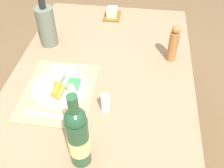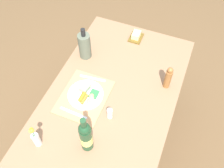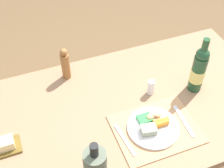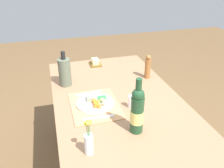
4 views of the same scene
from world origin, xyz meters
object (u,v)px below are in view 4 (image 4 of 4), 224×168
object	(u,v)px
salt_shaker	(131,102)
butter_dish	(95,62)
wine_bottle	(138,111)
pepper_mill	(148,67)
dinner_plate	(96,102)
knife	(98,118)
cooler_bottle	(65,72)
dining_table	(117,109)
flower_vase	(89,141)
fork	(89,93)

from	to	relation	value
salt_shaker	butter_dish	size ratio (longest dim) A/B	0.67
salt_shaker	wine_bottle	bearing A→B (deg)	-11.51
salt_shaker	pepper_mill	xyz separation A→B (m)	(-0.38, 0.28, 0.05)
dinner_plate	knife	distance (m)	0.16
dinner_plate	knife	bearing A→B (deg)	-6.45
cooler_bottle	pepper_mill	size ratio (longest dim) A/B	1.38
dinner_plate	cooler_bottle	world-z (taller)	cooler_bottle
cooler_bottle	butter_dish	world-z (taller)	cooler_bottle
dining_table	butter_dish	world-z (taller)	butter_dish
knife	butter_dish	distance (m)	0.85
dinner_plate	wine_bottle	bearing A→B (deg)	26.94
cooler_bottle	flower_vase	xyz separation A→B (m)	(0.77, 0.04, -0.03)
wine_bottle	cooler_bottle	bearing A→B (deg)	-153.75
dinner_plate	fork	bearing A→B (deg)	-173.03
cooler_bottle	wine_bottle	size ratio (longest dim) A/B	0.83
knife	pepper_mill	bearing A→B (deg)	134.16
knife	butter_dish	size ratio (longest dim) A/B	1.54
knife	cooler_bottle	world-z (taller)	cooler_bottle
butter_dish	dining_table	bearing A→B (deg)	2.20
dining_table	cooler_bottle	world-z (taller)	cooler_bottle
dining_table	butter_dish	xyz separation A→B (m)	(-0.64, -0.02, 0.11)
dining_table	wine_bottle	bearing A→B (deg)	0.50
fork	knife	xyz separation A→B (m)	(0.31, 0.00, 0.00)
knife	dining_table	bearing A→B (deg)	139.89
salt_shaker	flower_vase	world-z (taller)	flower_vase
knife	pepper_mill	size ratio (longest dim) A/B	1.01
salt_shaker	wine_bottle	distance (m)	0.26
cooler_bottle	dinner_plate	bearing A→B (deg)	25.58
cooler_bottle	pepper_mill	distance (m)	0.66
fork	flower_vase	size ratio (longest dim) A/B	0.94
dining_table	knife	size ratio (longest dim) A/B	7.67
fork	butter_dish	xyz separation A→B (m)	(-0.52, 0.16, 0.01)
wine_bottle	pepper_mill	size ratio (longest dim) A/B	1.67
pepper_mill	fork	bearing A→B (deg)	-74.88
knife	cooler_bottle	distance (m)	0.53
dinner_plate	butter_dish	xyz separation A→B (m)	(-0.67, 0.14, 0.00)
cooler_bottle	pepper_mill	bearing A→B (deg)	85.63
fork	flower_vase	world-z (taller)	flower_vase
pepper_mill	salt_shaker	bearing A→B (deg)	-36.15
fork	salt_shaker	size ratio (longest dim) A/B	2.22
wine_bottle	pepper_mill	xyz separation A→B (m)	(-0.62, 0.33, -0.04)
pepper_mill	dining_table	bearing A→B (deg)	-52.36
dinner_plate	pepper_mill	bearing A→B (deg)	120.48
dinner_plate	knife	size ratio (longest dim) A/B	1.24
cooler_bottle	wine_bottle	xyz separation A→B (m)	(0.67, 0.33, 0.03)
butter_dish	dinner_plate	bearing A→B (deg)	-11.70
knife	flower_vase	bearing A→B (deg)	-18.69
pepper_mill	cooler_bottle	bearing A→B (deg)	-94.37
wine_bottle	flower_vase	bearing A→B (deg)	-70.99
flower_vase	pepper_mill	bearing A→B (deg)	139.29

